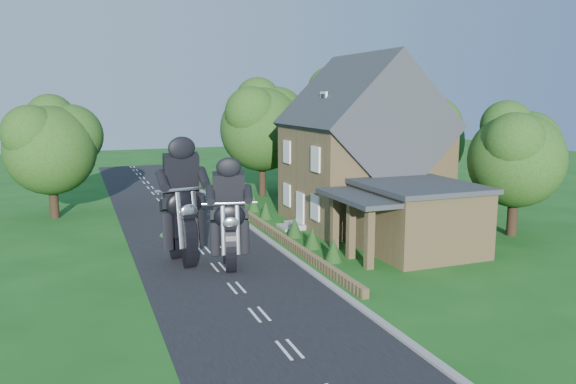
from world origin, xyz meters
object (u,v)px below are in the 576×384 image
object	(u,v)px
garden_wall	(272,231)
motorcycle_lead	(230,252)
motorcycle_follow	(183,245)
annex	(415,217)
house	(362,152)

from	to	relation	value
garden_wall	motorcycle_lead	distance (m)	6.58
motorcycle_follow	annex	bearing A→B (deg)	160.85
annex	motorcycle_follow	bearing A→B (deg)	170.06
annex	motorcycle_lead	bearing A→B (deg)	177.07
annex	motorcycle_lead	size ratio (longest dim) A/B	4.33
house	motorcycle_lead	bearing A→B (deg)	-147.79
house	annex	size ratio (longest dim) A/B	1.45
house	annex	bearing A→B (deg)	-95.24
motorcycle_lead	motorcycle_follow	size ratio (longest dim) A/B	0.86
motorcycle_lead	motorcycle_follow	bearing A→B (deg)	-28.16
house	motorcycle_follow	xyz separation A→B (m)	(-11.85, -4.83, -3.46)
house	garden_wall	bearing A→B (deg)	-170.83
garden_wall	motorcycle_follow	distance (m)	6.87
annex	motorcycle_follow	distance (m)	11.44
house	motorcycle_lead	distance (m)	12.38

